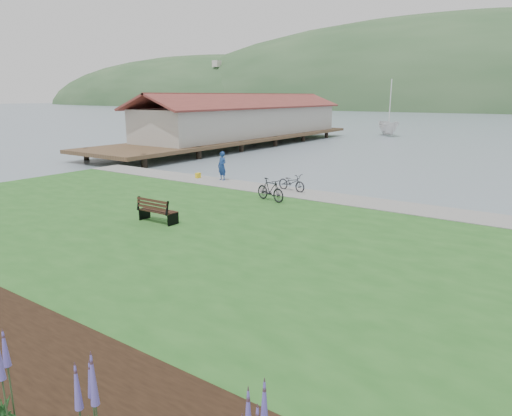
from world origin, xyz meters
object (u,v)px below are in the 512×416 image
at_px(bicycle_a, 292,182).
at_px(sailboat, 388,136).
at_px(park_bench, 156,210).
at_px(person, 222,164).

bearing_deg(bicycle_a, sailboat, 23.49).
relative_size(park_bench, sailboat, 0.07).
bearing_deg(person, park_bench, -56.76).
bearing_deg(sailboat, person, -121.24).
xyz_separation_m(park_bench, person, (-3.59, 8.46, 0.49)).
bearing_deg(bicycle_a, person, 97.45).
xyz_separation_m(park_bench, bicycle_a, (1.24, 8.16, -0.04)).
bearing_deg(park_bench, person, 112.38).
relative_size(park_bench, person, 0.83).
distance_m(bicycle_a, sailboat, 41.29).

